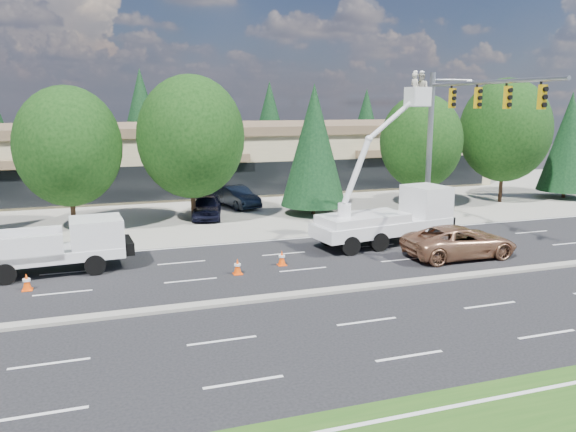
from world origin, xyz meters
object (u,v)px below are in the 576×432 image
object	(u,v)px
minivan	(460,242)
signal_mast	(453,126)
bucket_truck	(394,208)
utility_pickup	(63,251)

from	to	relation	value
minivan	signal_mast	bearing A→B (deg)	-26.26
bucket_truck	minivan	distance (m)	4.05
signal_mast	minivan	size ratio (longest dim) A/B	1.84
utility_pickup	bucket_truck	bearing A→B (deg)	-3.97
utility_pickup	bucket_truck	world-z (taller)	bucket_truck
signal_mast	bucket_truck	bearing A→B (deg)	-169.15
utility_pickup	minivan	distance (m)	18.29
signal_mast	utility_pickup	xyz separation A→B (m)	(-20.13, -0.81, -5.11)
signal_mast	bucket_truck	xyz separation A→B (m)	(-3.86, -0.74, -4.18)
utility_pickup	bucket_truck	xyz separation A→B (m)	(16.27, 0.07, 0.93)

